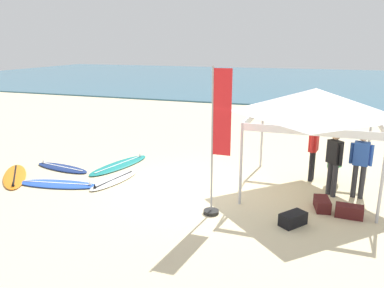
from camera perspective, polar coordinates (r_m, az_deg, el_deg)
ground_plane at (r=10.27m, az=1.13°, el=-7.08°), size 80.00×80.00×0.00m
sea at (r=42.08m, az=15.48°, el=9.28°), size 80.00×36.00×0.10m
canopy_tent at (r=10.23m, az=18.04°, el=5.99°), size 3.21×3.21×2.75m
surfboard_navy at (r=12.69m, az=-19.01°, el=-3.38°), size 2.11×0.87×0.19m
surfboard_white at (r=11.15m, az=-11.67°, el=-5.38°), size 0.86×1.96×0.19m
surfboard_orange at (r=12.42m, az=-25.14°, el=-4.42°), size 2.00×2.15×0.19m
surfboard_teal at (r=12.49m, az=-10.87°, el=-3.10°), size 1.24×2.61×0.19m
surfboard_blue at (r=11.30m, az=-19.57°, el=-5.69°), size 2.43×1.06×0.19m
person_black at (r=10.31m, az=20.60°, el=-2.16°), size 0.40×0.43×1.71m
person_red at (r=11.29m, az=17.82°, el=-0.48°), size 0.28×0.54×1.71m
person_blue at (r=10.42m, az=24.05°, el=-2.34°), size 0.54×0.28×1.71m
person_green at (r=11.42m, az=20.74°, el=-2.30°), size 0.39×0.45×1.20m
banner_flag at (r=8.42m, az=3.78°, el=-0.78°), size 0.60×0.36×3.40m
gear_bag_near_tent at (r=8.70m, az=14.96°, el=-10.87°), size 0.62×0.67×0.28m
gear_bag_by_pole at (r=9.65m, az=19.01°, el=-8.55°), size 0.43×0.65×0.28m
gear_bag_on_sand at (r=9.48m, az=22.59°, el=-9.34°), size 0.61×0.35×0.28m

